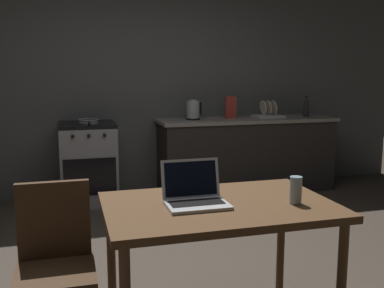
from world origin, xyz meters
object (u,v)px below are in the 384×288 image
at_px(electric_kettle, 193,110).
at_px(bottle, 306,107).
at_px(stove_oven, 89,163).
at_px(drinking_glass, 296,190).
at_px(frying_pan, 89,121).
at_px(dish_rack, 268,114).
at_px(cereal_box, 231,107).
at_px(dining_table, 219,217).
at_px(chair, 55,256).
at_px(laptop, 195,196).

xyz_separation_m(electric_kettle, bottle, (1.44, -0.05, 0.01)).
xyz_separation_m(stove_oven, drinking_glass, (0.94, -2.92, 0.39)).
height_order(bottle, frying_pan, bottle).
distance_m(bottle, dish_rack, 0.49).
bearing_deg(bottle, dish_rack, 174.13).
height_order(frying_pan, dish_rack, dish_rack).
relative_size(stove_oven, bottle, 3.48).
bearing_deg(dish_rack, electric_kettle, 180.00).
relative_size(drinking_glass, dish_rack, 0.43).
bearing_deg(drinking_glass, bottle, 59.32).
height_order(frying_pan, cereal_box, cereal_box).
bearing_deg(frying_pan, bottle, -0.44).
relative_size(dining_table, chair, 1.39).
relative_size(drinking_glass, cereal_box, 0.56).
distance_m(stove_oven, cereal_box, 1.78).
height_order(dining_table, drinking_glass, drinking_glass).
bearing_deg(bottle, stove_oven, 178.97).
xyz_separation_m(dining_table, bottle, (2.09, 2.75, 0.34)).
bearing_deg(drinking_glass, dining_table, 162.82).
relative_size(chair, electric_kettle, 3.72).
bearing_deg(electric_kettle, laptop, -105.57).
relative_size(laptop, bottle, 1.25).
xyz_separation_m(chair, laptop, (0.72, -0.13, 0.31)).
distance_m(chair, electric_kettle, 3.09).
bearing_deg(electric_kettle, dish_rack, 0.00).
distance_m(chair, cereal_box, 3.37).
height_order(stove_oven, dining_table, stove_oven).
bearing_deg(dining_table, electric_kettle, 76.95).
distance_m(frying_pan, cereal_box, 1.66).
bearing_deg(drinking_glass, electric_kettle, 84.85).
relative_size(laptop, frying_pan, 0.80).
relative_size(bottle, frying_pan, 0.64).
bearing_deg(laptop, dish_rack, 53.78).
xyz_separation_m(electric_kettle, frying_pan, (-1.19, -0.03, -0.09)).
relative_size(electric_kettle, frying_pan, 0.59).
xyz_separation_m(stove_oven, laptop, (0.43, -2.79, 0.36)).
relative_size(frying_pan, cereal_box, 1.52).
bearing_deg(electric_kettle, chair, -119.43).
bearing_deg(stove_oven, frying_pan, -56.73).
bearing_deg(dish_rack, frying_pan, -179.20).
bearing_deg(drinking_glass, chair, 167.95).
bearing_deg(stove_oven, chair, -96.29).
distance_m(stove_oven, laptop, 2.84).
distance_m(laptop, electric_kettle, 2.91).
height_order(electric_kettle, bottle, bottle).
bearing_deg(dining_table, dish_rack, 60.22).
bearing_deg(laptop, dining_table, -8.86).
bearing_deg(laptop, cereal_box, 61.64).
relative_size(cereal_box, dish_rack, 0.77).
height_order(dining_table, frying_pan, frying_pan).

